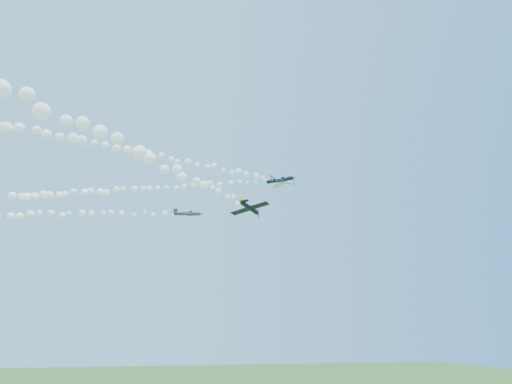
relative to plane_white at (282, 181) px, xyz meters
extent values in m
cylinder|color=white|center=(-0.23, -0.08, -0.01)|extent=(6.43, 3.76, 1.18)
cone|color=white|center=(3.17, 1.12, 0.12)|extent=(1.12, 1.15, 0.92)
cone|color=#A73013|center=(3.64, 1.28, 0.14)|extent=(0.45, 0.43, 0.32)
cube|color=black|center=(3.52, 1.24, 0.13)|extent=(0.25, 0.36, 2.12)
cube|color=white|center=(0.04, 0.00, -0.14)|extent=(4.27, 8.28, 1.14)
cube|color=white|center=(-3.06, -1.07, -0.07)|extent=(1.84, 3.03, 0.45)
cube|color=#A73013|center=(-3.19, -1.05, 0.54)|extent=(1.12, 0.57, 1.37)
sphere|color=black|center=(0.63, 0.27, 0.44)|extent=(1.07, 1.09, 0.91)
cylinder|color=#0C1A37|center=(-1.29, -1.77, -0.36)|extent=(5.91, 4.79, 1.59)
cone|color=#0C1A37|center=(2.02, -3.14, -0.01)|extent=(1.23, 1.21, 0.98)
cone|color=white|center=(2.48, -3.33, 0.04)|extent=(0.48, 0.46, 0.35)
cube|color=black|center=(2.36, -3.28, 0.03)|extent=(0.50, 0.58, 2.07)
cube|color=#0C1A37|center=(-1.01, -1.85, -0.46)|extent=(4.38, 8.06, 2.40)
cube|color=#0C1A37|center=(-4.05, -0.65, -0.61)|extent=(1.88, 2.98, 0.91)
cube|color=white|center=(-4.24, -0.74, -0.03)|extent=(1.25, 0.76, 1.41)
sphere|color=black|center=(-0.50, -2.22, 0.13)|extent=(1.16, 1.18, 1.05)
cylinder|color=#374250|center=(-24.35, 0.27, -10.10)|extent=(6.07, 3.00, 0.90)
cone|color=#374250|center=(-21.08, -0.42, -10.12)|extent=(0.97, 1.02, 0.83)
cone|color=navy|center=(-20.63, -0.52, -10.12)|extent=(0.39, 0.38, 0.29)
cube|color=black|center=(-20.75, -0.49, -10.12)|extent=(0.13, 0.45, 1.95)
cube|color=#374250|center=(-24.09, 0.23, -10.22)|extent=(3.06, 7.68, 1.34)
cube|color=#374250|center=(-27.06, 0.83, -10.03)|extent=(1.40, 2.77, 0.50)
cube|color=navy|center=(-27.16, 0.76, -9.47)|extent=(1.01, 0.48, 1.24)
sphere|color=black|center=(-23.51, 0.03, -9.72)|extent=(0.89, 0.98, 0.85)
cylinder|color=black|center=(-15.07, -30.54, -16.53)|extent=(3.83, 5.48, 1.37)
cone|color=black|center=(-13.00, -28.14, -16.83)|extent=(1.07, 1.05, 0.86)
cone|color=yellow|center=(-12.71, -27.80, -16.87)|extent=(0.40, 0.41, 0.30)
cube|color=black|center=(-12.79, -27.89, -16.86)|extent=(0.25, 0.44, 1.86)
cube|color=black|center=(-14.90, -30.38, -16.67)|extent=(6.47, 5.73, 1.40)
cube|color=black|center=(-16.79, -32.53, -16.24)|extent=(2.48, 2.26, 0.55)
cube|color=yellow|center=(-16.87, -32.50, -15.70)|extent=(0.74, 0.96, 1.26)
sphere|color=black|center=(-14.55, -29.85, -16.24)|extent=(1.04, 1.10, 0.87)
camera|label=1|loc=(-29.44, -101.96, -37.33)|focal=30.00mm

